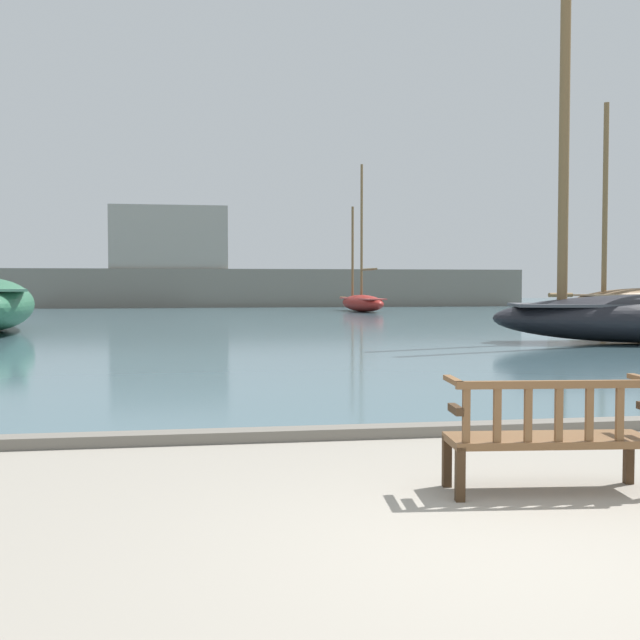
# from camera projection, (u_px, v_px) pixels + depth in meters

# --- Properties ---
(ground_plane) EXTENTS (160.00, 160.00, 0.00)m
(ground_plane) POSITION_uv_depth(u_px,v_px,m) (516.00, 555.00, 4.89)
(ground_plane) COLOR gray
(harbor_water) EXTENTS (100.00, 80.00, 0.08)m
(harbor_water) POSITION_uv_depth(u_px,v_px,m) (222.00, 311.00, 48.27)
(harbor_water) COLOR #476670
(harbor_water) RESTS_ON ground
(quay_edge_kerb) EXTENTS (40.00, 0.30, 0.12)m
(quay_edge_kerb) POSITION_uv_depth(u_px,v_px,m) (373.00, 431.00, 8.69)
(quay_edge_kerb) COLOR slate
(quay_edge_kerb) RESTS_ON ground
(park_bench) EXTENTS (1.64, 0.67, 0.92)m
(park_bench) POSITION_uv_depth(u_px,v_px,m) (550.00, 434.00, 6.33)
(park_bench) COLOR #3D2A19
(park_bench) RESTS_ON ground
(sailboat_nearest_port) EXTENTS (2.15, 7.25, 8.54)m
(sailboat_nearest_port) POSITION_uv_depth(u_px,v_px,m) (362.00, 301.00, 46.62)
(sailboat_nearest_port) COLOR maroon
(sailboat_nearest_port) RESTS_ON harbor_water
(far_breakwater) EXTENTS (44.04, 2.40, 7.07)m
(far_breakwater) POSITION_uv_depth(u_px,v_px,m) (208.00, 279.00, 55.85)
(far_breakwater) COLOR slate
(far_breakwater) RESTS_ON ground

